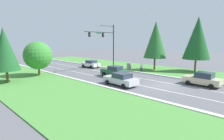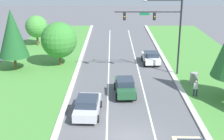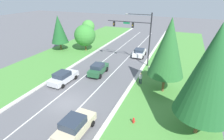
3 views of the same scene
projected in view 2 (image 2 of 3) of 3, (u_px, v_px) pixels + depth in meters
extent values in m
plane|color=#5B5B60|center=(130.00, 139.00, 22.84)|extent=(160.00, 160.00, 0.00)
cube|color=beige|center=(207.00, 138.00, 22.83)|extent=(0.50, 90.00, 0.15)
cube|color=beige|center=(53.00, 138.00, 22.79)|extent=(0.50, 90.00, 0.15)
cube|color=white|center=(106.00, 139.00, 22.83)|extent=(0.14, 81.00, 0.01)
cube|color=white|center=(155.00, 139.00, 22.84)|extent=(0.14, 81.00, 0.01)
cylinder|color=black|center=(178.00, 37.00, 35.09)|extent=(0.20, 0.20, 8.85)
cylinder|color=black|center=(147.00, 12.00, 34.18)|extent=(7.34, 0.12, 0.12)
cube|color=#147042|center=(143.00, 14.00, 34.25)|extent=(1.10, 0.04, 0.28)
cylinder|color=black|center=(162.00, 0.00, 33.79)|extent=(4.04, 0.09, 0.09)
ellipsoid|color=gray|center=(144.00, 1.00, 33.80)|extent=(0.56, 0.28, 0.20)
cube|color=black|center=(153.00, 16.00, 34.34)|extent=(0.28, 0.32, 0.80)
sphere|color=#2D2D2D|center=(154.00, 15.00, 34.11)|extent=(0.16, 0.16, 0.16)
sphere|color=yellow|center=(154.00, 17.00, 34.18)|extent=(0.16, 0.16, 0.16)
sphere|color=#2D2D2D|center=(153.00, 19.00, 34.25)|extent=(0.16, 0.16, 0.16)
cube|color=black|center=(123.00, 16.00, 34.33)|extent=(0.28, 0.32, 0.80)
sphere|color=#2D2D2D|center=(123.00, 15.00, 34.10)|extent=(0.16, 0.16, 0.16)
sphere|color=yellow|center=(123.00, 17.00, 34.17)|extent=(0.16, 0.16, 0.16)
sphere|color=#2D2D2D|center=(123.00, 19.00, 34.24)|extent=(0.16, 0.16, 0.16)
cube|color=white|center=(150.00, 58.00, 40.39)|extent=(2.07, 4.20, 0.68)
cube|color=#283342|center=(150.00, 54.00, 39.96)|extent=(1.80, 1.92, 0.55)
cylinder|color=black|center=(155.00, 58.00, 41.75)|extent=(0.26, 0.68, 0.67)
cylinder|color=black|center=(141.00, 58.00, 41.68)|extent=(0.26, 0.68, 0.67)
cylinder|color=black|center=(159.00, 64.00, 39.32)|extent=(0.26, 0.68, 0.67)
cylinder|color=black|center=(144.00, 64.00, 39.25)|extent=(0.26, 0.68, 0.67)
cube|color=#235633|center=(124.00, 87.00, 30.50)|extent=(1.96, 4.44, 0.79)
cube|color=#283342|center=(124.00, 82.00, 30.03)|extent=(1.67, 2.04, 0.59)
cylinder|color=black|center=(131.00, 86.00, 31.94)|extent=(0.28, 0.77, 0.76)
cylinder|color=black|center=(114.00, 86.00, 31.86)|extent=(0.28, 0.77, 0.76)
cylinder|color=black|center=(134.00, 96.00, 29.39)|extent=(0.28, 0.77, 0.76)
cylinder|color=black|center=(116.00, 97.00, 29.30)|extent=(0.28, 0.77, 0.76)
cube|color=silver|center=(87.00, 107.00, 26.50)|extent=(2.17, 4.70, 0.71)
cube|color=#283342|center=(86.00, 101.00, 26.02)|extent=(1.85, 2.16, 0.61)
cylinder|color=black|center=(99.00, 104.00, 27.92)|extent=(0.27, 0.62, 0.61)
cylinder|color=black|center=(78.00, 104.00, 28.00)|extent=(0.27, 0.62, 0.61)
cylinder|color=black|center=(96.00, 119.00, 25.21)|extent=(0.27, 0.62, 0.61)
cylinder|color=black|center=(73.00, 118.00, 25.30)|extent=(0.27, 0.62, 0.61)
cube|color=#9E9E99|center=(193.00, 78.00, 33.26)|extent=(0.70, 0.60, 1.30)
cylinder|color=#232842|center=(193.00, 93.00, 30.12)|extent=(0.14, 0.14, 0.84)
cylinder|color=#232842|center=(196.00, 93.00, 30.04)|extent=(0.14, 0.14, 0.84)
cube|color=#B7B7BC|center=(195.00, 86.00, 29.85)|extent=(0.43, 0.34, 0.60)
sphere|color=tan|center=(195.00, 82.00, 29.71)|extent=(0.22, 0.22, 0.22)
cylinder|color=brown|center=(36.00, 40.00, 49.19)|extent=(0.32, 0.32, 1.77)
sphere|color=#47933D|center=(35.00, 27.00, 48.50)|extent=(3.44, 3.44, 3.44)
cylinder|color=brown|center=(59.00, 59.00, 39.36)|extent=(0.32, 0.32, 1.66)
sphere|color=#388433|center=(58.00, 40.00, 38.56)|extent=(4.46, 4.46, 4.46)
cylinder|color=brown|center=(14.00, 63.00, 37.64)|extent=(0.32, 0.32, 1.72)
cone|color=#1E5628|center=(11.00, 33.00, 36.46)|extent=(3.54, 3.54, 5.66)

